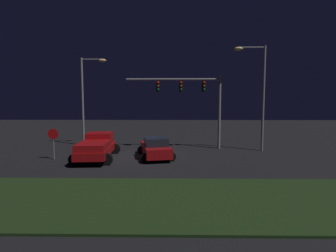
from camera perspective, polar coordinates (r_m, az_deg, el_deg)
The scene contains 8 objects.
ground_plane at distance 20.82m, azimuth -3.79°, elevation -6.27°, with size 80.00×80.00×0.00m, color black.
grass_median at distance 11.62m, azimuth -7.80°, elevation -15.47°, with size 26.84×5.96×0.10m, color black.
pickup_truck at distance 20.04m, azimuth -14.95°, elevation -3.99°, with size 3.13×5.53×1.80m.
car_sedan at distance 19.79m, azimuth -2.71°, elevation -4.69°, with size 3.06×4.68×1.51m.
traffic_signal_gantry at distance 23.51m, azimuth 5.14°, elevation 7.04°, with size 8.32×0.56×6.50m.
street_lamp_left at distance 26.30m, azimuth -16.96°, elevation 7.20°, with size 2.42×0.44×8.23m.
street_lamp_right at distance 23.60m, azimuth 18.73°, elevation 8.15°, with size 2.61×0.44×8.76m.
stop_sign at distance 20.77m, azimuth -23.42°, elevation -2.36°, with size 0.76×0.08×2.23m.
Camera 1 is at (1.69, -20.34, 4.15)m, focal length 28.37 mm.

